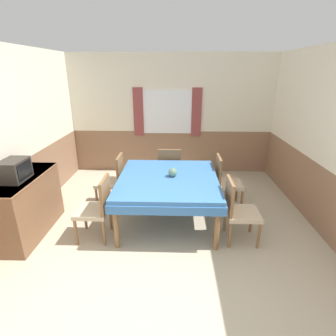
{
  "coord_description": "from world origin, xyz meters",
  "views": [
    {
      "loc": [
        0.12,
        -1.83,
        2.25
      ],
      "look_at": [
        0.0,
        1.81,
        0.88
      ],
      "focal_mm": 28.0,
      "sensor_mm": 36.0,
      "label": 1
    }
  ],
  "objects_px": {
    "chair_left_far": "(113,179)",
    "sideboard": "(28,205)",
    "vase": "(173,172)",
    "chair_head_window": "(170,169)",
    "tv": "(14,170)",
    "chair_left_near": "(97,207)",
    "chair_right_near": "(238,209)",
    "chair_right_far": "(225,180)",
    "dining_table": "(168,183)"
  },
  "relations": [
    {
      "from": "chair_left_far",
      "to": "sideboard",
      "type": "distance_m",
      "value": 1.37
    },
    {
      "from": "sideboard",
      "to": "vase",
      "type": "distance_m",
      "value": 2.13
    },
    {
      "from": "chair_head_window",
      "to": "tv",
      "type": "distance_m",
      "value": 2.58
    },
    {
      "from": "chair_left_near",
      "to": "vase",
      "type": "relative_size",
      "value": 6.67
    },
    {
      "from": "sideboard",
      "to": "tv",
      "type": "distance_m",
      "value": 0.58
    },
    {
      "from": "chair_right_near",
      "to": "chair_left_far",
      "type": "distance_m",
      "value": 2.16
    },
    {
      "from": "chair_left_near",
      "to": "chair_left_far",
      "type": "height_order",
      "value": "same"
    },
    {
      "from": "chair_right_near",
      "to": "chair_left_far",
      "type": "height_order",
      "value": "same"
    },
    {
      "from": "chair_head_window",
      "to": "chair_right_near",
      "type": "distance_m",
      "value": 1.79
    },
    {
      "from": "vase",
      "to": "chair_right_near",
      "type": "bearing_deg",
      "value": -30.46
    },
    {
      "from": "chair_head_window",
      "to": "sideboard",
      "type": "bearing_deg",
      "value": -144.05
    },
    {
      "from": "chair_right_far",
      "to": "vase",
      "type": "xyz_separation_m",
      "value": [
        -0.89,
        -0.45,
        0.32
      ]
    },
    {
      "from": "vase",
      "to": "tv",
      "type": "bearing_deg",
      "value": -165.02
    },
    {
      "from": "dining_table",
      "to": "chair_left_near",
      "type": "xyz_separation_m",
      "value": [
        -0.96,
        -0.49,
        -0.15
      ]
    },
    {
      "from": "dining_table",
      "to": "sideboard",
      "type": "xyz_separation_m",
      "value": [
        -1.98,
        -0.42,
        -0.18
      ]
    },
    {
      "from": "sideboard",
      "to": "vase",
      "type": "height_order",
      "value": "sideboard"
    },
    {
      "from": "chair_left_far",
      "to": "chair_right_far",
      "type": "bearing_deg",
      "value": -90.0
    },
    {
      "from": "chair_right_near",
      "to": "chair_head_window",
      "type": "bearing_deg",
      "value": -147.39
    },
    {
      "from": "chair_right_far",
      "to": "tv",
      "type": "height_order",
      "value": "tv"
    },
    {
      "from": "chair_left_near",
      "to": "vase",
      "type": "distance_m",
      "value": 1.2
    },
    {
      "from": "chair_right_near",
      "to": "chair_left_far",
      "type": "bearing_deg",
      "value": -116.92
    },
    {
      "from": "chair_head_window",
      "to": "chair_left_near",
      "type": "xyz_separation_m",
      "value": [
        -0.96,
        -1.51,
        0.0
      ]
    },
    {
      "from": "chair_right_near",
      "to": "sideboard",
      "type": "xyz_separation_m",
      "value": [
        -2.95,
        0.07,
        -0.03
      ]
    },
    {
      "from": "chair_right_near",
      "to": "chair_left_far",
      "type": "xyz_separation_m",
      "value": [
        -1.93,
        0.98,
        0.0
      ]
    },
    {
      "from": "chair_head_window",
      "to": "sideboard",
      "type": "relative_size",
      "value": 0.73
    },
    {
      "from": "chair_head_window",
      "to": "sideboard",
      "type": "distance_m",
      "value": 2.45
    },
    {
      "from": "chair_right_far",
      "to": "sideboard",
      "type": "bearing_deg",
      "value": -72.83
    },
    {
      "from": "chair_left_near",
      "to": "chair_right_far",
      "type": "height_order",
      "value": "same"
    },
    {
      "from": "chair_left_far",
      "to": "chair_right_far",
      "type": "distance_m",
      "value": 1.93
    },
    {
      "from": "chair_right_far",
      "to": "tv",
      "type": "xyz_separation_m",
      "value": [
        -2.96,
        -1.01,
        0.54
      ]
    },
    {
      "from": "chair_head_window",
      "to": "chair_left_far",
      "type": "relative_size",
      "value": 1.0
    },
    {
      "from": "dining_table",
      "to": "sideboard",
      "type": "relative_size",
      "value": 1.31
    },
    {
      "from": "dining_table",
      "to": "sideboard",
      "type": "bearing_deg",
      "value": -168.02
    },
    {
      "from": "dining_table",
      "to": "chair_head_window",
      "type": "bearing_deg",
      "value": 90.0
    },
    {
      "from": "chair_right_near",
      "to": "chair_right_far",
      "type": "xyz_separation_m",
      "value": [
        0.0,
        0.98,
        0.0
      ]
    },
    {
      "from": "chair_left_far",
      "to": "vase",
      "type": "bearing_deg",
      "value": -113.68
    },
    {
      "from": "chair_left_near",
      "to": "chair_right_far",
      "type": "xyz_separation_m",
      "value": [
        1.93,
        0.98,
        0.0
      ]
    },
    {
      "from": "chair_right_near",
      "to": "chair_right_far",
      "type": "relative_size",
      "value": 1.0
    },
    {
      "from": "chair_head_window",
      "to": "chair_left_near",
      "type": "height_order",
      "value": "same"
    },
    {
      "from": "chair_head_window",
      "to": "chair_left_near",
      "type": "relative_size",
      "value": 1.0
    },
    {
      "from": "chair_right_far",
      "to": "sideboard",
      "type": "height_order",
      "value": "chair_right_far"
    },
    {
      "from": "chair_right_near",
      "to": "chair_left_near",
      "type": "xyz_separation_m",
      "value": [
        -1.93,
        0.0,
        0.0
      ]
    },
    {
      "from": "chair_head_window",
      "to": "tv",
      "type": "bearing_deg",
      "value": -142.46
    },
    {
      "from": "chair_right_near",
      "to": "chair_left_near",
      "type": "relative_size",
      "value": 1.0
    },
    {
      "from": "dining_table",
      "to": "sideboard",
      "type": "height_order",
      "value": "sideboard"
    },
    {
      "from": "chair_left_far",
      "to": "chair_left_near",
      "type": "bearing_deg",
      "value": -180.0
    },
    {
      "from": "chair_right_far",
      "to": "tv",
      "type": "distance_m",
      "value": 3.17
    },
    {
      "from": "chair_right_near",
      "to": "vase",
      "type": "distance_m",
      "value": 1.08
    },
    {
      "from": "tv",
      "to": "vase",
      "type": "height_order",
      "value": "tv"
    },
    {
      "from": "sideboard",
      "to": "tv",
      "type": "xyz_separation_m",
      "value": [
        -0.01,
        -0.1,
        0.57
      ]
    }
  ]
}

